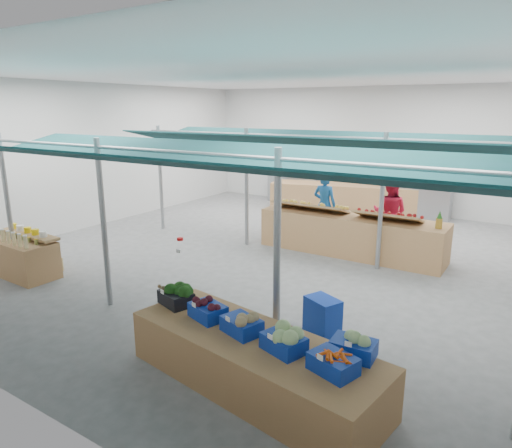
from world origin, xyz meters
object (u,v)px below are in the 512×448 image
(veg_counter, at_px, (253,362))
(crate_stack, at_px, (322,317))
(vendor_right, at_px, (390,213))
(vendor_left, at_px, (324,205))
(fruit_counter, at_px, (350,235))
(bottle_shelf, at_px, (23,255))

(veg_counter, xyz_separation_m, crate_stack, (0.19, 1.69, -0.03))
(veg_counter, bearing_deg, vendor_right, 101.86)
(crate_stack, height_order, vendor_right, vendor_right)
(veg_counter, bearing_deg, crate_stack, 92.14)
(veg_counter, distance_m, vendor_left, 7.35)
(fruit_counter, bearing_deg, vendor_right, 61.42)
(bottle_shelf, relative_size, crate_stack, 2.79)
(vendor_right, bearing_deg, fruit_counter, 61.42)
(veg_counter, relative_size, crate_stack, 5.55)
(bottle_shelf, relative_size, vendor_left, 0.99)
(veg_counter, relative_size, vendor_left, 1.96)
(bottle_shelf, distance_m, fruit_counter, 7.44)
(crate_stack, bearing_deg, veg_counter, -96.54)
(veg_counter, height_order, crate_stack, veg_counter)
(bottle_shelf, height_order, vendor_left, vendor_left)
(bottle_shelf, bearing_deg, crate_stack, 9.62)
(crate_stack, xyz_separation_m, vendor_left, (-2.38, 5.31, 0.58))
(veg_counter, height_order, fruit_counter, fruit_counter)
(bottle_shelf, height_order, veg_counter, bottle_shelf)
(bottle_shelf, bearing_deg, vendor_right, 47.77)
(bottle_shelf, bearing_deg, vendor_left, 57.75)
(vendor_left, height_order, vendor_right, same)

